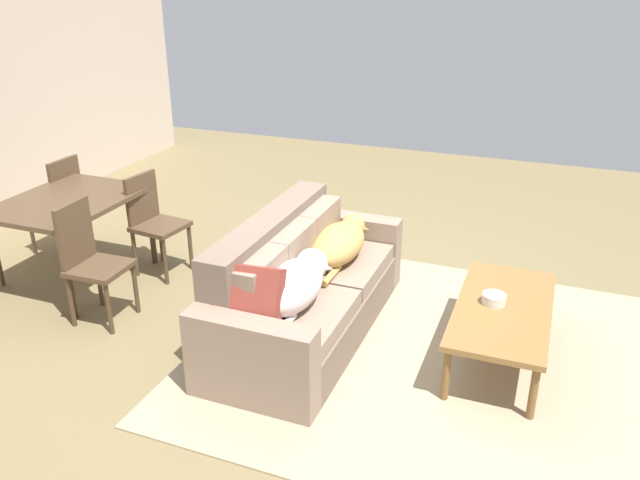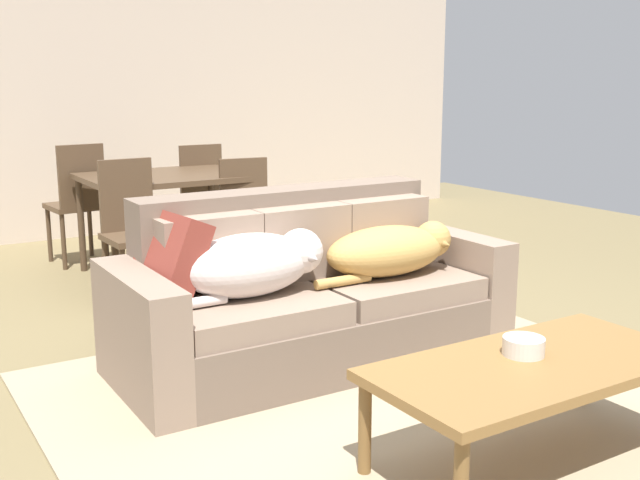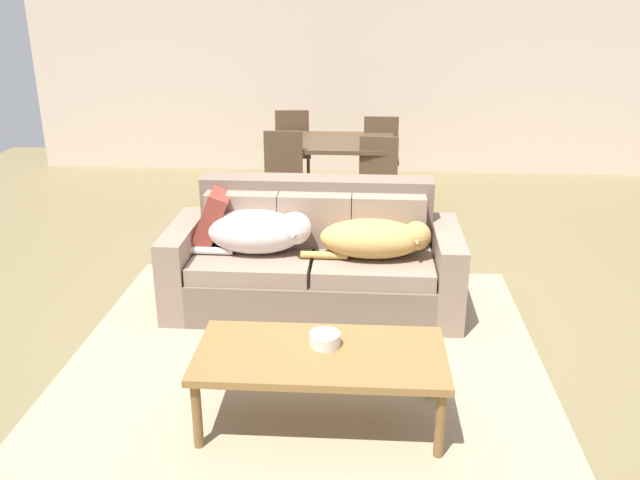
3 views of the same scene
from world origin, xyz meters
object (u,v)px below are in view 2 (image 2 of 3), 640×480
at_px(coffee_table, 533,372).
at_px(dining_chair_near_left, 133,225).
at_px(couch, 308,297).
at_px(dining_chair_far_right, 197,194).
at_px(dog_on_right_cushion, 391,250).
at_px(bowl_on_coffee_table, 524,346).
at_px(dining_table, 166,184).
at_px(dining_chair_near_right, 249,214).
at_px(throw_pillow_by_left_arm, 168,259).
at_px(dining_chair_far_left, 78,198).
at_px(dog_on_left_cushion, 256,263).

bearing_deg(coffee_table, dining_chair_near_left, 100.16).
relative_size(couch, dining_chair_far_right, 2.23).
xyz_separation_m(dog_on_right_cushion, bowl_on_coffee_table, (-0.28, -1.22, -0.11)).
distance_m(dining_table, dining_chair_near_right, 0.70).
distance_m(throw_pillow_by_left_arm, bowl_on_coffee_table, 1.68).
relative_size(coffee_table, dining_chair_far_left, 1.34).
xyz_separation_m(dog_on_left_cushion, dog_on_right_cushion, (0.80, -0.03, -0.02)).
height_order(dog_on_right_cushion, dining_chair_far_left, dining_chair_far_left).
relative_size(couch, coffee_table, 1.59).
xyz_separation_m(coffee_table, dining_chair_far_left, (-0.56, 4.20, 0.16)).
relative_size(couch, dog_on_right_cushion, 2.33).
height_order(coffee_table, dining_table, dining_table).
bearing_deg(dog_on_left_cushion, dining_chair_far_right, 72.75).
relative_size(throw_pillow_by_left_arm, coffee_table, 0.33).
height_order(couch, dog_on_left_cushion, couch).
bearing_deg(dining_table, coffee_table, -88.81).
height_order(couch, coffee_table, couch).
bearing_deg(throw_pillow_by_left_arm, coffee_table, -59.55).
bearing_deg(dining_chair_near_left, dog_on_left_cushion, -90.34).
height_order(throw_pillow_by_left_arm, bowl_on_coffee_table, throw_pillow_by_left_arm).
bearing_deg(bowl_on_coffee_table, dog_on_left_cushion, 112.46).
xyz_separation_m(dining_table, dining_chair_near_right, (0.41, -0.54, -0.18)).
xyz_separation_m(dining_table, dining_chair_far_right, (0.47, 0.53, -0.18)).
distance_m(coffee_table, dining_chair_near_left, 3.04).
distance_m(dining_chair_near_right, dining_chair_far_right, 1.07).
bearing_deg(dining_chair_far_left, coffee_table, 93.06).
distance_m(dog_on_right_cushion, dining_chair_near_right, 1.74).
distance_m(dog_on_left_cushion, dining_chair_near_right, 1.90).
relative_size(coffee_table, dining_chair_far_right, 1.40).
xyz_separation_m(dining_chair_near_left, dining_chair_far_right, (0.93, 1.11, -0.01)).
bearing_deg(bowl_on_coffee_table, dining_chair_far_left, 98.04).
distance_m(couch, throw_pillow_by_left_arm, 0.80).
height_order(couch, bowl_on_coffee_table, couch).
height_order(throw_pillow_by_left_arm, dining_chair_near_right, dining_chair_near_right).
bearing_deg(dog_on_left_cushion, dining_chair_far_left, 91.90).
height_order(throw_pillow_by_left_arm, dining_chair_far_right, dining_chair_far_right).
xyz_separation_m(dining_chair_near_left, dining_chair_near_right, (0.87, 0.04, -0.02)).
distance_m(couch, dining_chair_far_left, 2.80).
distance_m(dog_on_right_cushion, coffee_table, 1.34).
bearing_deg(dog_on_right_cushion, dining_chair_near_right, 89.28).
bearing_deg(dining_chair_near_right, throw_pillow_by_left_arm, -121.05).
distance_m(dog_on_left_cushion, dining_chair_far_right, 2.92).
relative_size(dog_on_left_cushion, dining_chair_near_left, 0.90).
bearing_deg(coffee_table, dining_table, 91.19).
relative_size(bowl_on_coffee_table, dining_chair_far_right, 0.18).
relative_size(throw_pillow_by_left_arm, dining_table, 0.36).
bearing_deg(dog_on_right_cushion, couch, 162.12).
height_order(throw_pillow_by_left_arm, coffee_table, throw_pillow_by_left_arm).
relative_size(dining_chair_far_left, dining_chair_far_right, 1.04).
xyz_separation_m(dining_chair_near_right, dining_chair_far_right, (0.06, 1.07, 0.00)).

